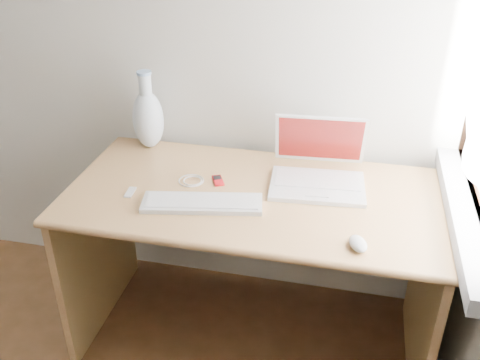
% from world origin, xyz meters
% --- Properties ---
extents(back_wall, '(3.50, 0.04, 2.60)m').
position_xyz_m(back_wall, '(0.00, 1.75, 1.30)').
color(back_wall, beige).
rests_on(back_wall, floor).
extents(desk, '(1.41, 0.70, 0.74)m').
position_xyz_m(desk, '(0.95, 1.44, 0.53)').
color(desk, tan).
rests_on(desk, floor).
extents(laptop, '(0.38, 0.32, 0.24)m').
position_xyz_m(laptop, '(1.18, 1.49, 0.80)').
color(laptop, white).
rests_on(laptop, desk).
extents(external_keyboard, '(0.45, 0.21, 0.02)m').
position_xyz_m(external_keyboard, '(0.79, 1.23, 0.75)').
color(external_keyboard, silver).
rests_on(external_keyboard, desk).
extents(mouse, '(0.08, 0.10, 0.03)m').
position_xyz_m(mouse, '(1.35, 1.09, 0.76)').
color(mouse, white).
rests_on(mouse, desk).
extents(ipod, '(0.07, 0.09, 0.01)m').
position_xyz_m(ipod, '(0.80, 1.41, 0.75)').
color(ipod, red).
rests_on(ipod, desk).
extents(cable_coil, '(0.11, 0.11, 0.01)m').
position_xyz_m(cable_coil, '(0.70, 1.39, 0.75)').
color(cable_coil, silver).
rests_on(cable_coil, desk).
extents(remote, '(0.03, 0.08, 0.01)m').
position_xyz_m(remote, '(0.50, 1.25, 0.75)').
color(remote, silver).
rests_on(remote, desk).
extents(vase, '(0.13, 0.13, 0.34)m').
position_xyz_m(vase, '(0.43, 1.65, 0.88)').
color(vase, white).
rests_on(vase, desk).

